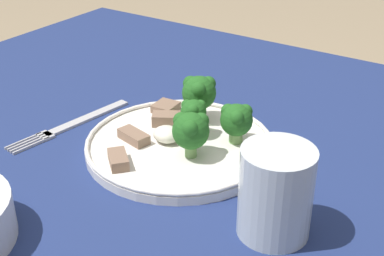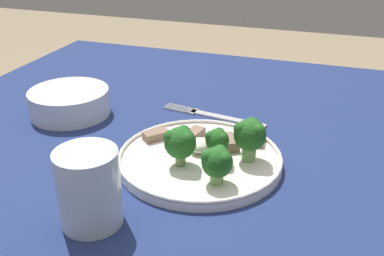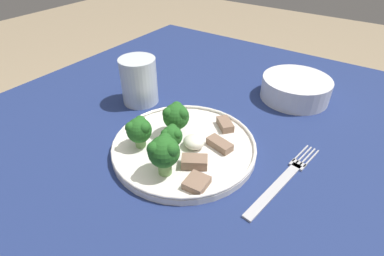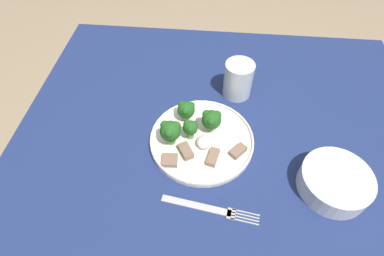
# 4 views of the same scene
# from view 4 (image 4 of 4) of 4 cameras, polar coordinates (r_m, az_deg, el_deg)

# --- Properties ---
(ground_plane) EXTENTS (8.00, 8.00, 0.00)m
(ground_plane) POSITION_cam_4_polar(r_m,az_deg,el_deg) (1.42, 2.98, -22.90)
(ground_plane) COLOR #9E896B
(table) EXTENTS (1.06, 1.05, 0.77)m
(table) POSITION_cam_4_polar(r_m,az_deg,el_deg) (0.81, 4.89, -9.99)
(table) COLOR navy
(table) RESTS_ON ground_plane
(dinner_plate) EXTENTS (0.26, 0.26, 0.02)m
(dinner_plate) POSITION_cam_4_polar(r_m,az_deg,el_deg) (0.74, 1.87, -2.22)
(dinner_plate) COLOR white
(dinner_plate) RESTS_ON table
(fork) EXTENTS (0.05, 0.21, 0.00)m
(fork) POSITION_cam_4_polar(r_m,az_deg,el_deg) (0.66, 3.23, -15.09)
(fork) COLOR #B2B2B7
(fork) RESTS_ON table
(cream_bowl) EXTENTS (0.15, 0.15, 0.05)m
(cream_bowl) POSITION_cam_4_polar(r_m,az_deg,el_deg) (0.73, 25.50, -9.29)
(cream_bowl) COLOR silver
(cream_bowl) RESTS_ON table
(drinking_glass) EXTENTS (0.08, 0.08, 0.10)m
(drinking_glass) POSITION_cam_4_polar(r_m,az_deg,el_deg) (0.84, 8.74, 8.84)
(drinking_glass) COLOR silver
(drinking_glass) RESTS_ON table
(broccoli_floret_near_rim_left) EXTENTS (0.05, 0.05, 0.06)m
(broccoli_floret_near_rim_left) POSITION_cam_4_polar(r_m,az_deg,el_deg) (0.73, 3.73, 1.64)
(broccoli_floret_near_rim_left) COLOR #709E56
(broccoli_floret_near_rim_left) RESTS_ON dinner_plate
(broccoli_floret_center_left) EXTENTS (0.04, 0.04, 0.05)m
(broccoli_floret_center_left) POSITION_cam_4_polar(r_m,az_deg,el_deg) (0.71, -0.31, -0.00)
(broccoli_floret_center_left) COLOR #709E56
(broccoli_floret_center_left) RESTS_ON dinner_plate
(broccoli_floret_back_left) EXTENTS (0.05, 0.04, 0.06)m
(broccoli_floret_back_left) POSITION_cam_4_polar(r_m,az_deg,el_deg) (0.75, -1.13, 3.51)
(broccoli_floret_back_left) COLOR #709E56
(broccoli_floret_back_left) RESTS_ON dinner_plate
(broccoli_floret_front_left) EXTENTS (0.05, 0.05, 0.07)m
(broccoli_floret_front_left) POSITION_cam_4_polar(r_m,az_deg,el_deg) (0.70, -4.16, -0.57)
(broccoli_floret_front_left) COLOR #709E56
(broccoli_floret_front_left) RESTS_ON dinner_plate
(meat_slice_front_slice) EXTENTS (0.05, 0.03, 0.01)m
(meat_slice_front_slice) POSITION_cam_4_polar(r_m,az_deg,el_deg) (0.70, 4.01, -5.55)
(meat_slice_front_slice) COLOR #846651
(meat_slice_front_slice) RESTS_ON dinner_plate
(meat_slice_middle_slice) EXTENTS (0.03, 0.04, 0.01)m
(meat_slice_middle_slice) POSITION_cam_4_polar(r_m,az_deg,el_deg) (0.69, -4.26, -6.16)
(meat_slice_middle_slice) COLOR #846651
(meat_slice_middle_slice) RESTS_ON dinner_plate
(meat_slice_rear_slice) EXTENTS (0.05, 0.04, 0.01)m
(meat_slice_rear_slice) POSITION_cam_4_polar(r_m,az_deg,el_deg) (0.71, 8.77, -4.37)
(meat_slice_rear_slice) COLOR #846651
(meat_slice_rear_slice) RESTS_ON dinner_plate
(meat_slice_edge_slice) EXTENTS (0.05, 0.04, 0.02)m
(meat_slice_edge_slice) POSITION_cam_4_polar(r_m,az_deg,el_deg) (0.70, -1.22, -4.66)
(meat_slice_edge_slice) COLOR #846651
(meat_slice_edge_slice) RESTS_ON dinner_plate
(sauce_dollop) EXTENTS (0.04, 0.03, 0.02)m
(sauce_dollop) POSITION_cam_4_polar(r_m,az_deg,el_deg) (0.72, 2.23, -2.70)
(sauce_dollop) COLOR silver
(sauce_dollop) RESTS_ON dinner_plate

